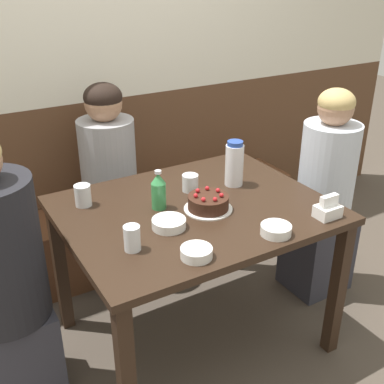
% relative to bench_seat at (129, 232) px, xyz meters
% --- Properties ---
extents(ground_plane, '(12.00, 12.00, 0.00)m').
position_rel_bench_seat_xyz_m(ground_plane, '(0.00, -0.83, -0.21)').
color(ground_plane, '#4C4238').
extents(back_wall, '(4.80, 0.04, 2.50)m').
position_rel_bench_seat_xyz_m(back_wall, '(0.00, 0.22, 1.04)').
color(back_wall, brown).
rests_on(back_wall, ground_plane).
extents(bench_seat, '(2.36, 0.38, 0.42)m').
position_rel_bench_seat_xyz_m(bench_seat, '(0.00, 0.00, 0.00)').
color(bench_seat, '#56331E').
rests_on(bench_seat, ground_plane).
extents(dining_table, '(1.20, 0.95, 0.77)m').
position_rel_bench_seat_xyz_m(dining_table, '(0.00, -0.83, 0.46)').
color(dining_table, black).
rests_on(dining_table, ground_plane).
extents(birthday_cake, '(0.22, 0.22, 0.09)m').
position_rel_bench_seat_xyz_m(birthday_cake, '(0.04, -0.88, 0.59)').
color(birthday_cake, white).
rests_on(birthday_cake, dining_table).
extents(water_pitcher, '(0.09, 0.09, 0.23)m').
position_rel_bench_seat_xyz_m(water_pitcher, '(0.29, -0.72, 0.67)').
color(water_pitcher, white).
rests_on(water_pitcher, dining_table).
extents(soju_bottle, '(0.07, 0.07, 0.19)m').
position_rel_bench_seat_xyz_m(soju_bottle, '(-0.15, -0.76, 0.65)').
color(soju_bottle, '#388E4C').
rests_on(soju_bottle, dining_table).
extents(napkin_holder, '(0.11, 0.08, 0.11)m').
position_rel_bench_seat_xyz_m(napkin_holder, '(0.45, -1.21, 0.60)').
color(napkin_holder, white).
rests_on(napkin_holder, dining_table).
extents(bowl_soup_white, '(0.12, 0.12, 0.04)m').
position_rel_bench_seat_xyz_m(bowl_soup_white, '(-0.21, -1.19, 0.58)').
color(bowl_soup_white, white).
rests_on(bowl_soup_white, dining_table).
extents(bowl_rice_small, '(0.15, 0.15, 0.04)m').
position_rel_bench_seat_xyz_m(bowl_rice_small, '(-0.19, -0.94, 0.58)').
color(bowl_rice_small, white).
rests_on(bowl_rice_small, dining_table).
extents(bowl_side_dish, '(0.13, 0.13, 0.04)m').
position_rel_bench_seat_xyz_m(bowl_side_dish, '(0.16, -1.21, 0.58)').
color(bowl_side_dish, white).
rests_on(bowl_side_dish, dining_table).
extents(glass_water_tall, '(0.08, 0.08, 0.08)m').
position_rel_bench_seat_xyz_m(glass_water_tall, '(0.07, -0.67, 0.60)').
color(glass_water_tall, silver).
rests_on(glass_water_tall, dining_table).
extents(glass_tumbler_short, '(0.08, 0.08, 0.10)m').
position_rel_bench_seat_xyz_m(glass_tumbler_short, '(-0.43, -0.56, 0.61)').
color(glass_tumbler_short, silver).
rests_on(glass_tumbler_short, dining_table).
extents(glass_shot_small, '(0.07, 0.07, 0.10)m').
position_rel_bench_seat_xyz_m(glass_shot_small, '(-0.39, -1.02, 0.61)').
color(glass_shot_small, silver).
rests_on(glass_shot_small, dining_table).
extents(person_teal_shirt, '(0.32, 0.34, 1.21)m').
position_rel_bench_seat_xyz_m(person_teal_shirt, '(-0.13, -0.10, 0.37)').
color(person_teal_shirt, '#33333D').
rests_on(person_teal_shirt, ground_plane).
extents(person_pale_blue_shirt, '(0.36, 0.36, 1.24)m').
position_rel_bench_seat_xyz_m(person_pale_blue_shirt, '(-0.86, -0.75, 0.39)').
color(person_pale_blue_shirt, '#33333D').
rests_on(person_pale_blue_shirt, ground_plane).
extents(person_grey_tee, '(0.34, 0.31, 1.21)m').
position_rel_bench_seat_xyz_m(person_grey_tee, '(0.86, -0.81, 0.36)').
color(person_grey_tee, '#33333D').
rests_on(person_grey_tee, ground_plane).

